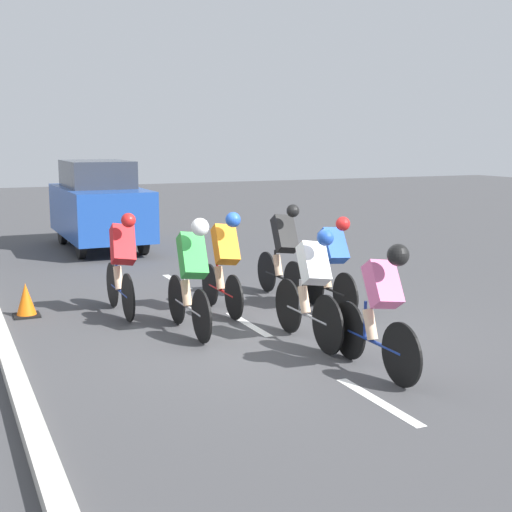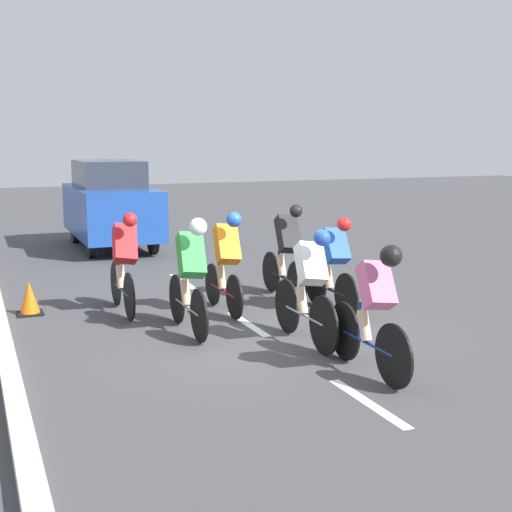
% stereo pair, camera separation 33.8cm
% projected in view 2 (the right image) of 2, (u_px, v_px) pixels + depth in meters
% --- Properties ---
extents(ground_plane, '(60.00, 60.00, 0.00)m').
position_uv_depth(ground_plane, '(260.00, 332.00, 9.46)').
color(ground_plane, '#424244').
extents(lane_stripe_near, '(0.12, 1.40, 0.01)m').
position_uv_depth(lane_stripe_near, '(368.00, 402.00, 6.95)').
color(lane_stripe_near, white).
rests_on(lane_stripe_near, ground).
extents(lane_stripe_mid, '(0.12, 1.40, 0.01)m').
position_uv_depth(lane_stripe_mid, '(248.00, 324.00, 9.87)').
color(lane_stripe_mid, white).
rests_on(lane_stripe_mid, ground).
extents(lane_stripe_far, '(0.12, 1.40, 0.01)m').
position_uv_depth(lane_stripe_far, '(183.00, 281.00, 12.80)').
color(lane_stripe_far, white).
rests_on(lane_stripe_far, ground).
extents(curb, '(0.20, 27.13, 0.14)m').
position_uv_depth(curb, '(4.00, 344.00, 8.67)').
color(curb, beige).
rests_on(curb, ground).
extents(cyclist_white, '(0.39, 1.76, 1.48)m').
position_uv_depth(cyclist_white, '(309.00, 285.00, 8.79)').
color(cyclist_white, black).
rests_on(cyclist_white, ground).
extents(cyclist_blue, '(0.35, 1.62, 1.45)m').
position_uv_depth(cyclist_blue, '(334.00, 263.00, 10.40)').
color(cyclist_blue, black).
rests_on(cyclist_blue, ground).
extents(cyclist_orange, '(0.38, 1.61, 1.52)m').
position_uv_depth(cyclist_orange, '(226.00, 259.00, 10.37)').
color(cyclist_orange, black).
rests_on(cyclist_orange, ground).
extents(cyclist_pink, '(0.38, 1.71, 1.47)m').
position_uv_depth(cyclist_pink, '(374.00, 306.00, 7.63)').
color(cyclist_pink, black).
rests_on(cyclist_pink, ground).
extents(cyclist_black, '(0.38, 1.68, 1.54)m').
position_uv_depth(cyclist_black, '(287.00, 250.00, 11.30)').
color(cyclist_black, black).
rests_on(cyclist_black, ground).
extents(cyclist_red, '(0.40, 1.65, 1.51)m').
position_uv_depth(cyclist_red, '(124.00, 261.00, 10.34)').
color(cyclist_red, black).
rests_on(cyclist_red, ground).
extents(cyclist_green, '(0.38, 1.71, 1.56)m').
position_uv_depth(cyclist_green, '(190.00, 272.00, 9.27)').
color(cyclist_green, black).
rests_on(cyclist_green, ground).
extents(support_car, '(1.70, 3.81, 2.03)m').
position_uv_depth(support_car, '(111.00, 204.00, 16.49)').
color(support_car, black).
rests_on(support_car, ground).
extents(traffic_cone, '(0.36, 0.36, 0.49)m').
position_uv_depth(traffic_cone, '(30.00, 299.00, 10.37)').
color(traffic_cone, black).
rests_on(traffic_cone, ground).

